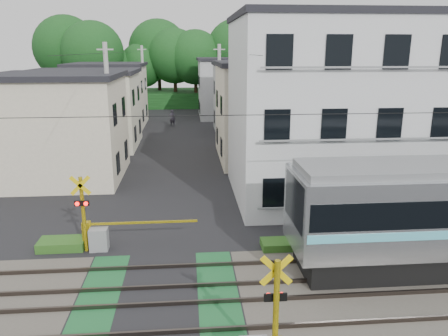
{
  "coord_description": "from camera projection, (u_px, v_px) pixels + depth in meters",
  "views": [
    {
      "loc": [
        1.03,
        -12.41,
        7.61
      ],
      "look_at": [
        2.51,
        5.0,
        2.84
      ],
      "focal_mm": 35.0,
      "sensor_mm": 36.0,
      "label": 1
    }
  ],
  "objects": [
    {
      "name": "ground",
      "position": [
        159.0,
        297.0,
        13.85
      ],
      "size": [
        120.0,
        120.0,
        0.0
      ],
      "primitive_type": "plane",
      "color": "black"
    },
    {
      "name": "track_bed",
      "position": [
        159.0,
        296.0,
        13.84
      ],
      "size": [
        120.0,
        120.0,
        0.14
      ],
      "color": "#47423A",
      "rests_on": "ground"
    },
    {
      "name": "crossing_signal_far",
      "position": [
        96.0,
        233.0,
        16.96
      ],
      "size": [
        4.74,
        0.65,
        3.09
      ],
      "color": "yellow",
      "rests_on": "ground"
    },
    {
      "name": "apartment_block",
      "position": [
        332.0,
        109.0,
        22.45
      ],
      "size": [
        10.2,
        8.36,
        9.3
      ],
      "color": "silver",
      "rests_on": "ground"
    },
    {
      "name": "houses_row",
      "position": [
        178.0,
        101.0,
        37.93
      ],
      "size": [
        22.07,
        31.35,
        6.8
      ],
      "color": "beige",
      "rests_on": "ground"
    },
    {
      "name": "tree_hill",
      "position": [
        173.0,
        62.0,
        58.6
      ],
      "size": [
        40.0,
        13.35,
        11.99
      ],
      "color": "#18481A",
      "rests_on": "ground"
    },
    {
      "name": "catenary",
      "position": [
        351.0,
        181.0,
        13.4
      ],
      "size": [
        60.0,
        5.04,
        7.0
      ],
      "color": "#2D2D33",
      "rests_on": "ground"
    },
    {
      "name": "utility_poles",
      "position": [
        160.0,
        95.0,
        34.8
      ],
      "size": [
        7.9,
        42.0,
        8.0
      ],
      "color": "#A5A5A0",
      "rests_on": "ground"
    },
    {
      "name": "pedestrian",
      "position": [
        172.0,
        118.0,
        44.36
      ],
      "size": [
        0.69,
        0.53,
        1.7
      ],
      "primitive_type": "imported",
      "rotation": [
        0.0,
        0.0,
        2.93
      ],
      "color": "#322E3A",
      "rests_on": "ground"
    },
    {
      "name": "weed_patches",
      "position": [
        214.0,
        291.0,
        13.86
      ],
      "size": [
        10.25,
        8.8,
        0.4
      ],
      "color": "#2D5E1E",
      "rests_on": "ground"
    }
  ]
}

